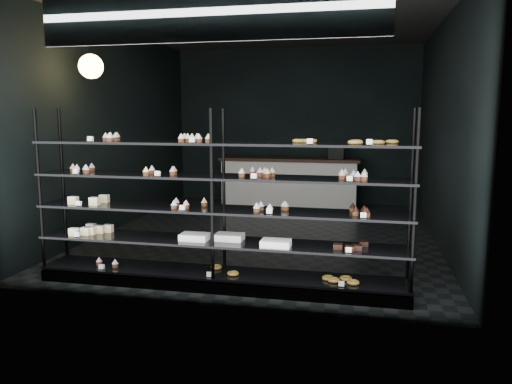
% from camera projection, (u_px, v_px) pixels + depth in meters
% --- Properties ---
extents(room, '(5.01, 6.01, 3.20)m').
position_uv_depth(room, '(268.00, 131.00, 7.52)').
color(room, black).
rests_on(room, ground).
extents(display_shelf, '(4.00, 0.50, 1.91)m').
position_uv_depth(display_shelf, '(216.00, 230.00, 5.32)').
color(display_shelf, black).
rests_on(display_shelf, room).
extents(signage, '(3.30, 0.05, 0.50)m').
position_uv_depth(signage, '(207.00, 14.00, 4.51)').
color(signage, '#0E1346').
rests_on(signage, room).
extents(pendant_lamp, '(0.31, 0.31, 0.88)m').
position_uv_depth(pendant_lamp, '(91.00, 66.00, 6.33)').
color(pendant_lamp, black).
rests_on(pendant_lamp, room).
extents(service_counter, '(2.79, 0.65, 1.23)m').
position_uv_depth(service_counter, '(290.00, 181.00, 10.10)').
color(service_counter, beige).
rests_on(service_counter, room).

